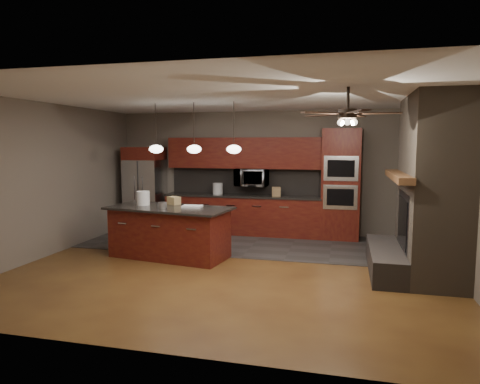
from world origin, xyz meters
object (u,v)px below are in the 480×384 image
(paint_can, at_px, (162,205))
(counter_bucket, at_px, (218,189))
(oven_tower, at_px, (341,184))
(white_bucket, at_px, (143,198))
(cardboard_box, at_px, (174,201))
(refrigerator, at_px, (145,189))
(paint_tray, at_px, (192,206))
(microwave, at_px, (252,177))
(counter_box, at_px, (276,192))
(kitchen_island, at_px, (170,232))

(paint_can, xyz_separation_m, counter_bucket, (0.29, 2.42, 0.06))
(oven_tower, xyz_separation_m, counter_bucket, (-2.76, 0.01, -0.16))
(oven_tower, bearing_deg, white_bucket, -148.74)
(white_bucket, height_order, cardboard_box, white_bucket)
(refrigerator, height_order, paint_can, refrigerator)
(oven_tower, xyz_separation_m, paint_tray, (-2.57, -2.22, -0.25))
(refrigerator, bearing_deg, paint_tray, -47.25)
(counter_bucket, bearing_deg, microwave, 3.63)
(microwave, height_order, refrigerator, refrigerator)
(white_bucket, distance_m, paint_can, 0.57)
(white_bucket, bearing_deg, paint_can, -27.20)
(oven_tower, distance_m, counter_box, 1.40)
(paint_tray, bearing_deg, refrigerator, 128.12)
(cardboard_box, bearing_deg, kitchen_island, -51.43)
(paint_tray, xyz_separation_m, counter_bucket, (-0.20, 2.23, 0.09))
(white_bucket, bearing_deg, cardboard_box, 24.87)
(counter_box, bearing_deg, refrigerator, 166.80)
(oven_tower, bearing_deg, counter_box, -178.25)
(kitchen_island, bearing_deg, white_bucket, 176.00)
(cardboard_box, bearing_deg, refrigerator, 158.69)
(kitchen_island, bearing_deg, paint_tray, 17.92)
(kitchen_island, relative_size, counter_box, 11.53)
(refrigerator, distance_m, kitchen_island, 2.76)
(white_bucket, bearing_deg, counter_bucket, 69.87)
(oven_tower, bearing_deg, cardboard_box, -147.73)
(kitchen_island, height_order, counter_bucket, counter_bucket)
(paint_tray, relative_size, counter_box, 1.71)
(oven_tower, bearing_deg, paint_can, -141.67)
(microwave, distance_m, paint_tray, 2.38)
(microwave, distance_m, kitchen_island, 2.69)
(counter_bucket, bearing_deg, kitchen_island, -95.52)
(cardboard_box, bearing_deg, counter_bucket, 111.20)
(refrigerator, relative_size, paint_can, 12.60)
(refrigerator, relative_size, cardboard_box, 8.78)
(paint_can, bearing_deg, cardboard_box, 88.46)
(oven_tower, bearing_deg, counter_bucket, 179.85)
(kitchen_island, xyz_separation_m, counter_box, (1.59, 2.25, 0.54))
(white_bucket, bearing_deg, microwave, 54.49)
(kitchen_island, xyz_separation_m, paint_tray, (0.42, 0.07, 0.47))
(microwave, height_order, kitchen_island, microwave)
(oven_tower, height_order, counter_bucket, oven_tower)
(microwave, distance_m, counter_box, 0.66)
(refrigerator, relative_size, paint_tray, 5.70)
(white_bucket, relative_size, paint_can, 1.65)
(paint_can, distance_m, cardboard_box, 0.50)
(microwave, distance_m, cardboard_box, 2.27)
(kitchen_island, bearing_deg, paint_can, -110.69)
(oven_tower, height_order, kitchen_island, oven_tower)
(refrigerator, bearing_deg, paint_can, -57.47)
(oven_tower, distance_m, paint_tray, 3.40)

